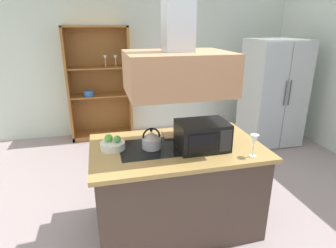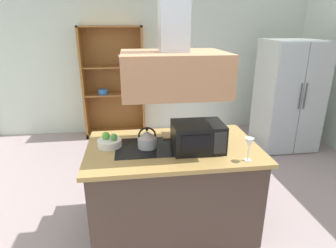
{
  "view_description": "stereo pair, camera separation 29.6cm",
  "coord_description": "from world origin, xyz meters",
  "px_view_note": "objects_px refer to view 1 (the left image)",
  "views": [
    {
      "loc": [
        -0.74,
        -2.35,
        2.0
      ],
      "look_at": [
        -0.07,
        0.38,
        1.0
      ],
      "focal_mm": 30.04,
      "sensor_mm": 36.0,
      "label": 1
    },
    {
      "loc": [
        -0.45,
        -2.41,
        2.0
      ],
      "look_at": [
        -0.07,
        0.38,
        1.0
      ],
      "focal_mm": 30.04,
      "sensor_mm": 36.0,
      "label": 2
    }
  ],
  "objects_px": {
    "refrigerator": "(273,93)",
    "microwave": "(202,135)",
    "cutting_board": "(179,134)",
    "fruit_bowl": "(113,144)",
    "kettle": "(151,140)",
    "wine_glass_on_counter": "(254,141)",
    "dish_cabinet": "(100,90)"
  },
  "relations": [
    {
      "from": "microwave",
      "to": "fruit_bowl",
      "type": "xyz_separation_m",
      "value": [
        -0.81,
        0.18,
        -0.08
      ]
    },
    {
      "from": "kettle",
      "to": "cutting_board",
      "type": "height_order",
      "value": "kettle"
    },
    {
      "from": "refrigerator",
      "to": "cutting_board",
      "type": "relative_size",
      "value": 5.25
    },
    {
      "from": "kettle",
      "to": "microwave",
      "type": "bearing_deg",
      "value": -13.94
    },
    {
      "from": "dish_cabinet",
      "to": "fruit_bowl",
      "type": "bearing_deg",
      "value": -88.31
    },
    {
      "from": "cutting_board",
      "to": "fruit_bowl",
      "type": "bearing_deg",
      "value": -164.22
    },
    {
      "from": "kettle",
      "to": "wine_glass_on_counter",
      "type": "xyz_separation_m",
      "value": [
        0.83,
        -0.39,
        0.07
      ]
    },
    {
      "from": "wine_glass_on_counter",
      "to": "fruit_bowl",
      "type": "height_order",
      "value": "wine_glass_on_counter"
    },
    {
      "from": "refrigerator",
      "to": "microwave",
      "type": "relative_size",
      "value": 3.88
    },
    {
      "from": "cutting_board",
      "to": "microwave",
      "type": "relative_size",
      "value": 0.74
    },
    {
      "from": "dish_cabinet",
      "to": "kettle",
      "type": "relative_size",
      "value": 9.86
    },
    {
      "from": "cutting_board",
      "to": "wine_glass_on_counter",
      "type": "relative_size",
      "value": 1.65
    },
    {
      "from": "microwave",
      "to": "wine_glass_on_counter",
      "type": "xyz_separation_m",
      "value": [
        0.37,
        -0.27,
        0.02
      ]
    },
    {
      "from": "cutting_board",
      "to": "microwave",
      "type": "height_order",
      "value": "microwave"
    },
    {
      "from": "kettle",
      "to": "wine_glass_on_counter",
      "type": "bearing_deg",
      "value": -24.89
    },
    {
      "from": "fruit_bowl",
      "to": "cutting_board",
      "type": "bearing_deg",
      "value": 15.78
    },
    {
      "from": "refrigerator",
      "to": "dish_cabinet",
      "type": "height_order",
      "value": "dish_cabinet"
    },
    {
      "from": "kettle",
      "to": "microwave",
      "type": "xyz_separation_m",
      "value": [
        0.46,
        -0.11,
        0.04
      ]
    },
    {
      "from": "fruit_bowl",
      "to": "wine_glass_on_counter",
      "type": "bearing_deg",
      "value": -20.98
    },
    {
      "from": "cutting_board",
      "to": "wine_glass_on_counter",
      "type": "distance_m",
      "value": 0.83
    },
    {
      "from": "dish_cabinet",
      "to": "microwave",
      "type": "xyz_separation_m",
      "value": [
        0.89,
        -2.87,
        0.15
      ]
    },
    {
      "from": "kettle",
      "to": "fruit_bowl",
      "type": "distance_m",
      "value": 0.36
    },
    {
      "from": "refrigerator",
      "to": "dish_cabinet",
      "type": "xyz_separation_m",
      "value": [
        -2.87,
        1.0,
        -0.01
      ]
    },
    {
      "from": "cutting_board",
      "to": "microwave",
      "type": "bearing_deg",
      "value": -73.71
    },
    {
      "from": "microwave",
      "to": "wine_glass_on_counter",
      "type": "distance_m",
      "value": 0.46
    },
    {
      "from": "cutting_board",
      "to": "fruit_bowl",
      "type": "distance_m",
      "value": 0.73
    },
    {
      "from": "fruit_bowl",
      "to": "microwave",
      "type": "bearing_deg",
      "value": -12.67
    },
    {
      "from": "microwave",
      "to": "fruit_bowl",
      "type": "relative_size",
      "value": 2.03
    },
    {
      "from": "wine_glass_on_counter",
      "to": "kettle",
      "type": "bearing_deg",
      "value": 155.11
    },
    {
      "from": "refrigerator",
      "to": "wine_glass_on_counter",
      "type": "distance_m",
      "value": 2.69
    },
    {
      "from": "microwave",
      "to": "wine_glass_on_counter",
      "type": "height_order",
      "value": "microwave"
    },
    {
      "from": "dish_cabinet",
      "to": "kettle",
      "type": "xyz_separation_m",
      "value": [
        0.43,
        -2.76,
        0.1
      ]
    }
  ]
}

